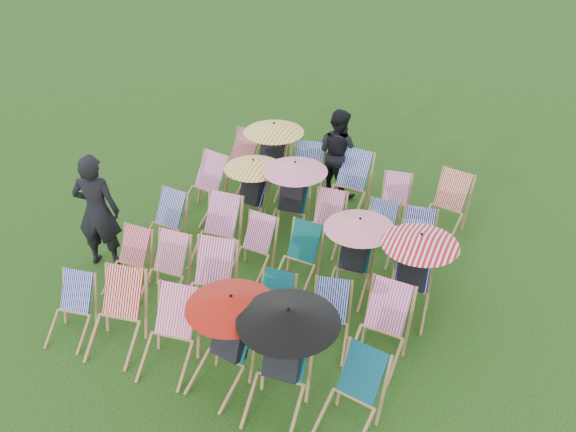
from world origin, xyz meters
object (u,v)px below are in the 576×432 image
at_px(deckchair_5, 351,397).
at_px(deckchair_29, 445,206).
at_px(person_left, 97,211).
at_px(deckchair_0, 70,311).
at_px(person_rear, 338,152).

distance_m(deckchair_5, deckchair_29, 4.62).
relative_size(deckchair_5, person_left, 0.49).
xyz_separation_m(deckchair_0, deckchair_5, (4.01, 0.08, 0.05)).
height_order(deckchair_0, person_rear, person_rear).
bearing_deg(deckchair_29, deckchair_0, -119.80).
height_order(deckchair_0, deckchair_29, deckchair_29).
distance_m(deckchair_0, person_left, 1.77).
height_order(deckchair_5, person_left, person_left).
bearing_deg(deckchair_29, person_left, -135.23).
xyz_separation_m(person_left, person_rear, (2.60, 3.63, -0.12)).
height_order(deckchair_29, person_left, person_left).
xyz_separation_m(deckchair_5, deckchair_29, (0.07, 4.62, 0.02)).
height_order(deckchair_5, person_rear, person_rear).
bearing_deg(person_rear, person_left, 74.44).
bearing_deg(person_rear, deckchair_29, -172.52).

